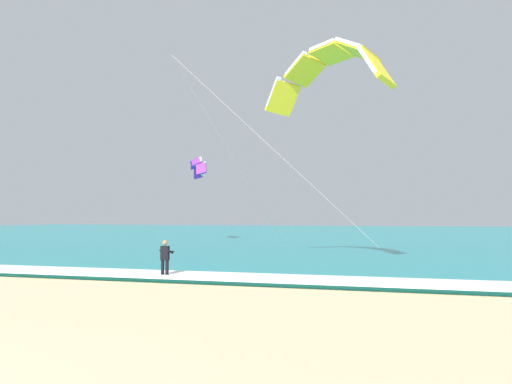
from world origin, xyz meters
name	(u,v)px	position (x,y,z in m)	size (l,w,h in m)	color
sea	(344,233)	(0.00, 73.70, 0.10)	(200.00, 120.00, 0.20)	teal
surf_foam	(200,276)	(0.00, 14.70, 0.22)	(200.00, 2.71, 0.04)	white
surfboard	(165,280)	(-1.49, 14.44, 0.03)	(0.52, 1.42, 0.09)	yellow
kitesurfer	(165,258)	(-1.49, 14.46, 0.94)	(0.55, 0.53, 1.69)	black
kite_primary	(327,69)	(4.42, 21.72, 10.67)	(9.51, 10.01, 10.78)	yellow
kite_distant	(198,165)	(-12.38, 44.06, 8.15)	(3.36, 5.51, 2.17)	purple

